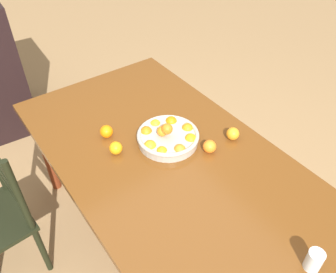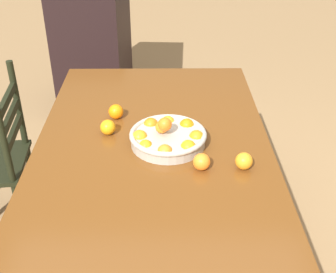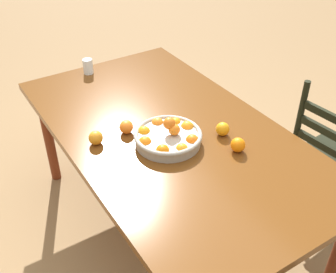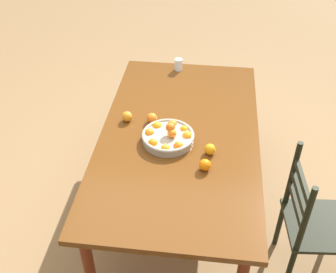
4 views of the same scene
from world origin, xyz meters
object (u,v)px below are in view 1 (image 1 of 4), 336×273
at_px(orange_loose_2, 106,131).
at_px(fruit_bowl, 168,137).
at_px(orange_loose_3, 233,134).
at_px(drinking_glass, 314,260).
at_px(orange_loose_1, 209,146).
at_px(dining_table, 167,165).
at_px(orange_loose_0, 116,148).

bearing_deg(orange_loose_2, fruit_bowl, -133.48).
bearing_deg(orange_loose_2, orange_loose_3, -127.29).
height_order(orange_loose_3, drinking_glass, drinking_glass).
xyz_separation_m(fruit_bowl, orange_loose_3, (-0.19, -0.31, -0.00)).
relative_size(orange_loose_3, drinking_glass, 0.74).
bearing_deg(fruit_bowl, orange_loose_2, 46.52).
height_order(orange_loose_1, drinking_glass, drinking_glass).
relative_size(fruit_bowl, orange_loose_2, 4.74).
bearing_deg(orange_loose_3, dining_table, 75.08).
height_order(dining_table, orange_loose_0, orange_loose_0).
height_order(orange_loose_2, drinking_glass, drinking_glass).
bearing_deg(orange_loose_0, orange_loose_3, -115.47).
relative_size(orange_loose_0, orange_loose_2, 0.97).
relative_size(dining_table, fruit_bowl, 5.50).
bearing_deg(drinking_glass, orange_loose_2, 13.41).
xyz_separation_m(fruit_bowl, orange_loose_0, (0.09, 0.28, -0.00)).
xyz_separation_m(orange_loose_0, drinking_glass, (-1.04, -0.31, 0.01)).
bearing_deg(orange_loose_0, dining_table, -130.47).
height_order(orange_loose_1, orange_loose_3, same).
relative_size(orange_loose_0, orange_loose_1, 0.99).
distance_m(fruit_bowl, orange_loose_2, 0.35).
relative_size(orange_loose_1, orange_loose_3, 0.99).
distance_m(orange_loose_1, drinking_glass, 0.76).
bearing_deg(drinking_glass, fruit_bowl, 1.68).
distance_m(fruit_bowl, drinking_glass, 0.95).
xyz_separation_m(orange_loose_1, drinking_glass, (-0.75, 0.11, 0.01)).
distance_m(orange_loose_0, orange_loose_2, 0.15).
distance_m(orange_loose_0, drinking_glass, 1.09).
bearing_deg(fruit_bowl, orange_loose_3, -121.36).
relative_size(fruit_bowl, orange_loose_3, 4.78).
height_order(dining_table, fruit_bowl, fruit_bowl).
height_order(fruit_bowl, orange_loose_2, fruit_bowl).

